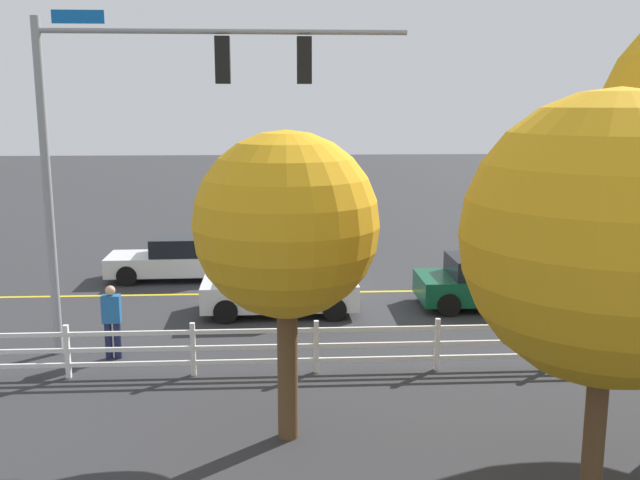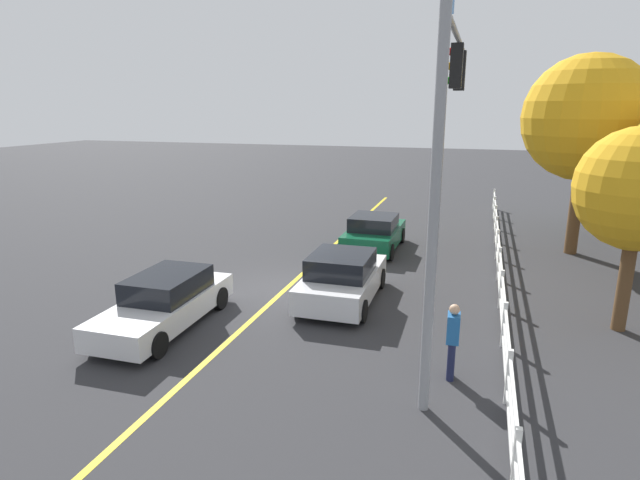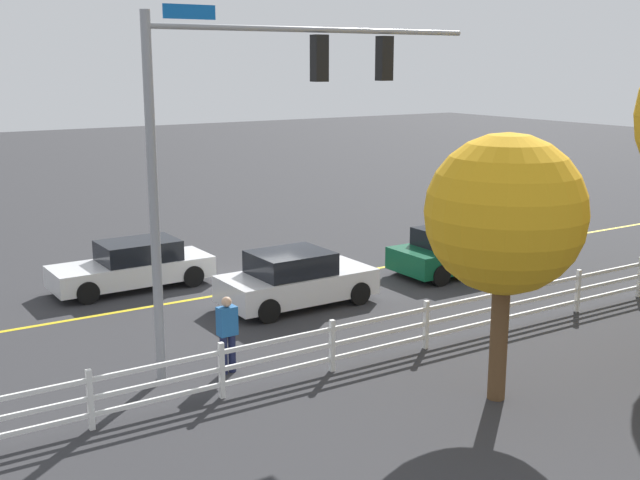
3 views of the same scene
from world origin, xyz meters
name	(u,v)px [view 2 (image 2 of 3)]	position (x,y,z in m)	size (l,w,h in m)	color
ground_plane	(285,289)	(0.00, 0.00, 0.00)	(120.00, 120.00, 0.00)	#2D2D30
lane_center_stripe	(322,256)	(-4.00, 0.00, 0.00)	(28.00, 0.16, 0.01)	gold
signal_assembly	(448,122)	(3.14, 4.96, 5.35)	(8.03, 0.38, 7.60)	gray
car_0	(374,233)	(-5.52, 1.74, 0.70)	(4.07, 2.04, 1.45)	#0C4C2D
car_1	(342,278)	(0.43, 2.00, 0.73)	(4.22, 2.05, 1.52)	silver
car_2	(165,302)	(3.57, -1.99, 0.68)	(4.65, 1.88, 1.41)	silver
pedestrian	(453,338)	(4.12, 5.39, 0.93)	(0.41, 0.28, 1.69)	#191E3F
white_rail_fence	(499,263)	(-3.00, 6.51, 0.60)	(26.10, 0.10, 1.15)	white
tree_0	(618,139)	(-11.37, 11.35, 4.26)	(4.16, 4.16, 6.36)	brown
tree_2	(639,190)	(0.24, 9.43, 3.69)	(3.06, 3.06, 5.25)	brown
tree_3	(587,119)	(-7.38, 9.33, 5.22)	(4.69, 4.69, 7.60)	brown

